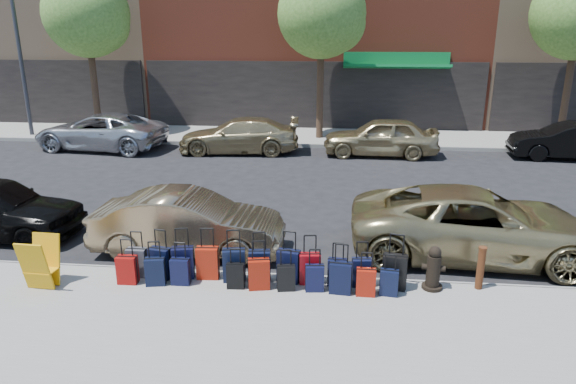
# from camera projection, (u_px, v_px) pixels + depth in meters

# --- Properties ---
(ground) EXTENTS (120.00, 120.00, 0.00)m
(ground) POSITION_uv_depth(u_px,v_px,m) (287.00, 208.00, 14.57)
(ground) COLOR black
(ground) RESTS_ON ground
(sidewalk_near) EXTENTS (60.00, 4.00, 0.15)m
(sidewalk_near) POSITION_uv_depth(u_px,v_px,m) (245.00, 333.00, 8.38)
(sidewalk_near) COLOR gray
(sidewalk_near) RESTS_ON ground
(sidewalk_far) EXTENTS (60.00, 4.00, 0.15)m
(sidewalk_far) POSITION_uv_depth(u_px,v_px,m) (309.00, 137.00, 24.04)
(sidewalk_far) COLOR gray
(sidewalk_far) RESTS_ON ground
(curb_near) EXTENTS (60.00, 0.08, 0.15)m
(curb_near) POSITION_uv_depth(u_px,v_px,m) (263.00, 277.00, 10.30)
(curb_near) COLOR gray
(curb_near) RESTS_ON ground
(curb_far) EXTENTS (60.00, 0.08, 0.15)m
(curb_far) POSITION_uv_depth(u_px,v_px,m) (306.00, 146.00, 22.12)
(curb_far) COLOR gray
(curb_far) RESTS_ON ground
(tree_left) EXTENTS (3.80, 3.80, 7.27)m
(tree_left) POSITION_uv_depth(u_px,v_px,m) (90.00, 17.00, 22.93)
(tree_left) COLOR black
(tree_left) RESTS_ON sidewalk_far
(tree_center) EXTENTS (3.80, 3.80, 7.27)m
(tree_center) POSITION_uv_depth(u_px,v_px,m) (325.00, 16.00, 21.91)
(tree_center) COLOR black
(tree_center) RESTS_ON sidewalk_far
(streetlight) EXTENTS (2.59, 0.18, 8.00)m
(streetlight) POSITION_uv_depth(u_px,v_px,m) (21.00, 34.00, 22.78)
(streetlight) COLOR #333338
(streetlight) RESTS_ON sidewalk_far
(suitcase_front_0) EXTENTS (0.38, 0.21, 0.92)m
(suitcase_front_0) POSITION_uv_depth(u_px,v_px,m) (137.00, 262.00, 10.10)
(suitcase_front_0) COLOR #414046
(suitcase_front_0) RESTS_ON sidewalk_near
(suitcase_front_1) EXTENTS (0.45, 0.30, 0.99)m
(suitcase_front_1) POSITION_uv_depth(u_px,v_px,m) (160.00, 263.00, 10.02)
(suitcase_front_1) COLOR black
(suitcase_front_1) RESTS_ON sidewalk_near
(suitcase_front_2) EXTENTS (0.46, 0.31, 1.02)m
(suitcase_front_2) POSITION_uv_depth(u_px,v_px,m) (183.00, 262.00, 10.02)
(suitcase_front_2) COLOR black
(suitcase_front_2) RESTS_ON sidewalk_near
(suitcase_front_3) EXTENTS (0.44, 0.26, 1.02)m
(suitcase_front_3) POSITION_uv_depth(u_px,v_px,m) (208.00, 263.00, 10.00)
(suitcase_front_3) COLOR #9B1B0A
(suitcase_front_3) RESTS_ON sidewalk_near
(suitcase_front_4) EXTENTS (0.46, 0.30, 1.03)m
(suitcase_front_4) POSITION_uv_depth(u_px,v_px,m) (234.00, 265.00, 9.89)
(suitcase_front_4) COLOR black
(suitcase_front_4) RESTS_ON sidewalk_near
(suitcase_front_5) EXTENTS (0.44, 0.28, 0.99)m
(suitcase_front_5) POSITION_uv_depth(u_px,v_px,m) (260.00, 266.00, 9.90)
(suitcase_front_5) COLOR black
(suitcase_front_5) RESTS_ON sidewalk_near
(suitcase_front_6) EXTENTS (0.46, 0.30, 1.02)m
(suitcase_front_6) POSITION_uv_depth(u_px,v_px,m) (289.00, 266.00, 9.86)
(suitcase_front_6) COLOR black
(suitcase_front_6) RESTS_ON sidewalk_near
(suitcase_front_7) EXTENTS (0.43, 0.27, 0.97)m
(suitcase_front_7) POSITION_uv_depth(u_px,v_px,m) (310.00, 268.00, 9.80)
(suitcase_front_7) COLOR maroon
(suitcase_front_7) RESTS_ON sidewalk_near
(suitcase_front_8) EXTENTS (0.37, 0.23, 0.85)m
(suitcase_front_8) POSITION_uv_depth(u_px,v_px,m) (337.00, 272.00, 9.73)
(suitcase_front_8) COLOR black
(suitcase_front_8) RESTS_ON sidewalk_near
(suitcase_front_9) EXTENTS (0.39, 0.24, 0.89)m
(suitcase_front_9) POSITION_uv_depth(u_px,v_px,m) (362.00, 272.00, 9.70)
(suitcase_front_9) COLOR black
(suitcase_front_9) RESTS_ON sidewalk_near
(suitcase_front_10) EXTENTS (0.48, 0.33, 1.07)m
(suitcase_front_10) POSITION_uv_depth(u_px,v_px,m) (395.00, 272.00, 9.59)
(suitcase_front_10) COLOR black
(suitcase_front_10) RESTS_ON sidewalk_near
(suitcase_back_0) EXTENTS (0.38, 0.22, 0.89)m
(suitcase_back_0) POSITION_uv_depth(u_px,v_px,m) (127.00, 270.00, 9.81)
(suitcase_back_0) COLOR #900B09
(suitcase_back_0) RESTS_ON sidewalk_near
(suitcase_back_1) EXTENTS (0.40, 0.28, 0.87)m
(suitcase_back_1) POSITION_uv_depth(u_px,v_px,m) (155.00, 271.00, 9.75)
(suitcase_back_1) COLOR black
(suitcase_back_1) RESTS_ON sidewalk_near
(suitcase_back_2) EXTENTS (0.35, 0.21, 0.84)m
(suitcase_back_2) POSITION_uv_depth(u_px,v_px,m) (180.00, 271.00, 9.77)
(suitcase_back_2) COLOR black
(suitcase_back_2) RESTS_ON sidewalk_near
(suitcase_back_4) EXTENTS (0.34, 0.21, 0.78)m
(suitcase_back_4) POSITION_uv_depth(u_px,v_px,m) (236.00, 276.00, 9.64)
(suitcase_back_4) COLOR black
(suitcase_back_4) RESTS_ON sidewalk_near
(suitcase_back_5) EXTENTS (0.43, 0.31, 0.94)m
(suitcase_back_5) POSITION_uv_depth(u_px,v_px,m) (259.00, 274.00, 9.60)
(suitcase_back_5) COLOR maroon
(suitcase_back_5) RESTS_ON sidewalk_near
(suitcase_back_6) EXTENTS (0.36, 0.24, 0.79)m
(suitcase_back_6) POSITION_uv_depth(u_px,v_px,m) (286.00, 278.00, 9.56)
(suitcase_back_6) COLOR black
(suitcase_back_6) RESTS_ON sidewalk_near
(suitcase_back_7) EXTENTS (0.36, 0.23, 0.82)m
(suitcase_back_7) POSITION_uv_depth(u_px,v_px,m) (315.00, 278.00, 9.53)
(suitcase_back_7) COLOR black
(suitcase_back_7) RESTS_ON sidewalk_near
(suitcase_back_8) EXTENTS (0.42, 0.27, 0.95)m
(suitcase_back_8) POSITION_uv_depth(u_px,v_px,m) (341.00, 278.00, 9.44)
(suitcase_back_8) COLOR black
(suitcase_back_8) RESTS_ON sidewalk_near
(suitcase_back_9) EXTENTS (0.35, 0.21, 0.83)m
(suitcase_back_9) POSITION_uv_depth(u_px,v_px,m) (366.00, 282.00, 9.36)
(suitcase_back_9) COLOR #981709
(suitcase_back_9) RESTS_ON sidewalk_near
(suitcase_back_10) EXTENTS (0.35, 0.23, 0.79)m
(suitcase_back_10) POSITION_uv_depth(u_px,v_px,m) (389.00, 282.00, 9.37)
(suitcase_back_10) COLOR black
(suitcase_back_10) RESTS_ON sidewalk_near
(fire_hydrant) EXTENTS (0.44, 0.38, 0.85)m
(fire_hydrant) POSITION_uv_depth(u_px,v_px,m) (433.00, 269.00, 9.57)
(fire_hydrant) COLOR black
(fire_hydrant) RESTS_ON sidewalk_near
(bollard) EXTENTS (0.16, 0.16, 0.84)m
(bollard) POSITION_uv_depth(u_px,v_px,m) (481.00, 267.00, 9.55)
(bollard) COLOR #38190C
(bollard) RESTS_ON sidewalk_near
(display_rack) EXTENTS (0.58, 0.63, 0.98)m
(display_rack) POSITION_uv_depth(u_px,v_px,m) (41.00, 263.00, 9.60)
(display_rack) COLOR #E4A00C
(display_rack) RESTS_ON sidewalk_near
(car_near_1) EXTENTS (4.23, 1.50, 1.39)m
(car_near_1) POSITION_uv_depth(u_px,v_px,m) (188.00, 223.00, 11.43)
(car_near_1) COLOR #8E7857
(car_near_1) RESTS_ON ground
(car_near_2) EXTENTS (5.57, 2.81, 1.51)m
(car_near_2) POSITION_uv_depth(u_px,v_px,m) (476.00, 224.00, 11.23)
(car_near_2) COLOR tan
(car_near_2) RESTS_ON ground
(car_far_0) EXTENTS (5.72, 3.14, 1.52)m
(car_far_0) POSITION_uv_depth(u_px,v_px,m) (101.00, 131.00, 21.62)
(car_far_0) COLOR silver
(car_far_0) RESTS_ON ground
(car_far_1) EXTENTS (5.03, 2.36, 1.42)m
(car_far_1) POSITION_uv_depth(u_px,v_px,m) (239.00, 135.00, 21.01)
(car_far_1) COLOR tan
(car_far_1) RESTS_ON ground
(car_far_2) EXTENTS (4.57, 1.93, 1.54)m
(car_far_2) POSITION_uv_depth(u_px,v_px,m) (381.00, 137.00, 20.47)
(car_far_2) COLOR tan
(car_far_2) RESTS_ON ground
(car_far_3) EXTENTS (4.46, 1.85, 1.43)m
(car_far_3) POSITION_uv_depth(u_px,v_px,m) (569.00, 141.00, 19.91)
(car_far_3) COLOR black
(car_far_3) RESTS_ON ground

